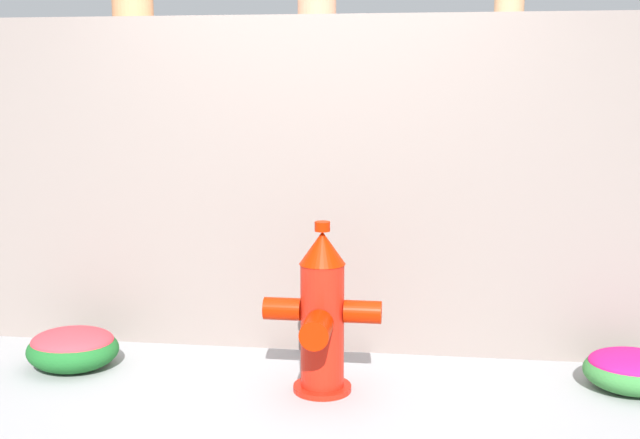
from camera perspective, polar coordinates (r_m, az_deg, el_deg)
ground_plane at (r=4.13m, az=-1.88°, el=-13.10°), size 24.00×24.00×0.00m
stone_wall at (r=4.75m, az=-0.14°, el=2.57°), size 5.21×0.33×2.02m
fire_hydrant at (r=4.08m, az=0.14°, el=-7.11°), size 0.62×0.49×0.92m
flower_bush_left at (r=4.73m, az=-17.79°, el=-8.96°), size 0.53×0.47×0.24m
flower_bush_right at (r=4.53m, az=22.12°, el=-10.21°), size 0.52×0.47×0.22m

